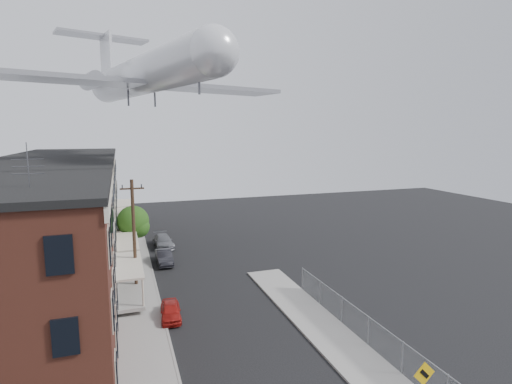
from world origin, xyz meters
The scene contains 18 objects.
sidewalk_left centered at (-5.50, 24.00, 0.06)m, with size 3.00×62.00×0.12m, color gray.
sidewalk_right centered at (5.50, 6.00, 0.06)m, with size 3.00×26.00×0.12m, color gray.
curb_left centered at (-4.05, 24.00, 0.07)m, with size 0.15×62.00×0.14m, color gray.
curb_right centered at (4.05, 6.00, 0.07)m, with size 0.15×26.00×0.14m, color gray.
corner_building centered at (-12.00, 7.00, 5.16)m, with size 10.31×12.30×12.15m.
row_house_a centered at (-11.96, 16.50, 5.13)m, with size 11.98×7.00×10.30m.
row_house_b centered at (-11.96, 23.50, 5.13)m, with size 11.98×7.00×10.30m.
row_house_c centered at (-11.96, 30.50, 5.13)m, with size 11.98×7.00×10.30m.
row_house_d centered at (-11.96, 37.50, 5.13)m, with size 11.98×7.00×10.30m.
row_house_e centered at (-11.96, 44.50, 5.13)m, with size 11.98×7.00×10.30m.
chainlink_fence centered at (7.00, 5.00, 1.00)m, with size 0.06×18.06×1.90m.
warning_sign centered at (5.60, -1.03, 1.88)m, with size 1.10×0.11×2.80m.
utility_pole centered at (-5.60, 18.00, 4.67)m, with size 1.80×0.26×9.00m.
street_tree centered at (-5.27, 27.92, 3.45)m, with size 3.22×3.20×5.20m.
car_near centered at (-3.60, 12.41, 0.57)m, with size 1.33×3.32×1.13m, color #A81B15.
car_mid centered at (-2.76, 24.31, 0.66)m, with size 1.40×4.01×1.32m, color black.
car_far centered at (-2.25, 30.18, 0.67)m, with size 1.87×4.59×1.33m, color slate.
airplane centered at (-3.92, 27.41, 18.04)m, with size 26.91×30.78×8.89m.
Camera 1 is at (-6.40, -13.68, 12.54)m, focal length 28.00 mm.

